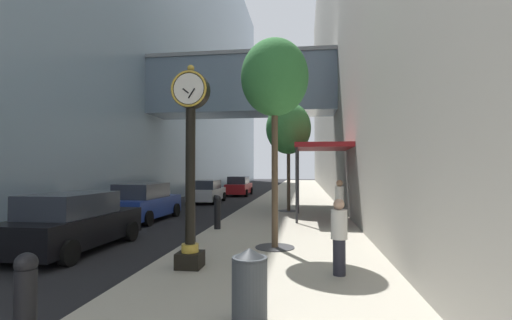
# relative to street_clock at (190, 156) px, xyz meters

# --- Properties ---
(ground_plane) EXTENTS (110.00, 110.00, 0.00)m
(ground_plane) POSITION_rel_street_clock_xyz_m (-1.01, 20.55, -2.64)
(ground_plane) COLOR black
(ground_plane) RESTS_ON ground
(sidewalk_right) EXTENTS (5.55, 80.00, 0.14)m
(sidewalk_right) POSITION_rel_street_clock_xyz_m (1.77, 23.55, -2.57)
(sidewalk_right) COLOR #ADA593
(sidewalk_right) RESTS_ON ground
(building_block_left) EXTENTS (21.52, 80.00, 31.57)m
(building_block_left) POSITION_rel_street_clock_xyz_m (-12.10, 23.49, 13.09)
(building_block_left) COLOR #849EB2
(building_block_left) RESTS_ON ground
(building_block_right) EXTENTS (9.00, 80.00, 30.11)m
(building_block_right) POSITION_rel_street_clock_xyz_m (9.04, 23.55, 12.41)
(building_block_right) COLOR gray
(building_block_right) RESTS_ON ground
(street_clock) EXTENTS (0.84, 0.55, 4.56)m
(street_clock) POSITION_rel_street_clock_xyz_m (0.00, 0.00, 0.00)
(street_clock) COLOR black
(street_clock) RESTS_ON sidewalk_right
(bollard_nearest) EXTENTS (0.25, 0.25, 1.24)m
(bollard_nearest) POSITION_rel_street_clock_xyz_m (-0.64, -3.96, -1.86)
(bollard_nearest) COLOR black
(bollard_nearest) RESTS_ON sidewalk_right
(bollard_third) EXTENTS (0.25, 0.25, 1.24)m
(bollard_third) POSITION_rel_street_clock_xyz_m (-0.64, 2.08, -1.86)
(bollard_third) COLOR black
(bollard_third) RESTS_ON sidewalk_right
(bollard_fourth) EXTENTS (0.25, 0.25, 1.24)m
(bollard_fourth) POSITION_rel_street_clock_xyz_m (-0.64, 5.11, -1.86)
(bollard_fourth) COLOR black
(bollard_fourth) RESTS_ON sidewalk_right
(street_tree_near) EXTENTS (1.91, 1.91, 5.90)m
(street_tree_near) POSITION_rel_street_clock_xyz_m (1.71, 2.29, 2.24)
(street_tree_near) COLOR #333335
(street_tree_near) RESTS_ON sidewalk_right
(street_tree_mid_near) EXTENTS (2.37, 2.37, 5.71)m
(street_tree_mid_near) POSITION_rel_street_clock_xyz_m (1.71, 11.00, 1.82)
(street_tree_mid_near) COLOR #333335
(street_tree_mid_near) RESTS_ON sidewalk_right
(trash_bin) EXTENTS (0.53, 0.53, 1.05)m
(trash_bin) POSITION_rel_street_clock_xyz_m (1.74, -2.54, -1.97)
(trash_bin) COLOR #383D42
(trash_bin) RESTS_ON sidewalk_right
(pedestrian_walking) EXTENTS (0.46, 0.52, 1.78)m
(pedestrian_walking) POSITION_rel_street_clock_xyz_m (3.89, 6.42, -1.56)
(pedestrian_walking) COLOR #23232D
(pedestrian_walking) RESTS_ON sidewalk_right
(pedestrian_by_clock) EXTENTS (0.48, 0.48, 1.58)m
(pedestrian_by_clock) POSITION_rel_street_clock_xyz_m (3.25, -0.11, -1.67)
(pedestrian_by_clock) COLOR #23232D
(pedestrian_by_clock) RESTS_ON sidewalk_right
(storefront_awning) EXTENTS (2.40, 3.60, 3.30)m
(storefront_awning) POSITION_rel_street_clock_xyz_m (3.30, 8.49, 0.64)
(storefront_awning) COLOR maroon
(storefront_awning) RESTS_ON sidewalk_right
(car_blue_near) EXTENTS (2.10, 4.48, 1.69)m
(car_blue_near) POSITION_rel_street_clock_xyz_m (-4.70, 7.61, -1.82)
(car_blue_near) COLOR navy
(car_blue_near) RESTS_ON ground
(car_red_mid) EXTENTS (2.00, 4.42, 1.69)m
(car_red_mid) POSITION_rel_street_clock_xyz_m (-3.21, 23.19, -1.83)
(car_red_mid) COLOR #AD191E
(car_red_mid) RESTS_ON ground
(car_silver_far) EXTENTS (2.03, 4.19, 1.57)m
(car_silver_far) POSITION_rel_street_clock_xyz_m (-4.21, 16.33, -1.88)
(car_silver_far) COLOR #B7BABF
(car_silver_far) RESTS_ON ground
(car_black_trailing) EXTENTS (2.12, 4.44, 1.66)m
(car_black_trailing) POSITION_rel_street_clock_xyz_m (-4.00, 1.68, -1.84)
(car_black_trailing) COLOR black
(car_black_trailing) RESTS_ON ground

